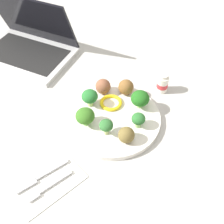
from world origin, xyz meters
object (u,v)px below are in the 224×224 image
object	(u,v)px
broccoli_floret_mid_right	(140,99)
meatball_far_rim	(126,87)
broccoli_floret_mid_left	(90,97)
knife	(39,176)
meatball_mid_left	(126,135)
broccoli_floret_front_right	(85,116)
broccoli_floret_near_rim	(106,126)
fork	(47,187)
plate	(112,118)
pepper_ring_front_right	(111,103)
broccoli_floret_front_left	(138,119)
meatball_mid_right	(103,86)
laptop	(28,45)
yogurt_bottle	(162,84)
napkin	(46,181)

from	to	relation	value
broccoli_floret_mid_right	meatball_far_rim	distance (m)	0.07
broccoli_floret_mid_left	knife	size ratio (longest dim) A/B	0.38
meatball_mid_left	meatball_far_rim	size ratio (longest dim) A/B	0.94
broccoli_floret_front_right	meatball_far_rim	size ratio (longest dim) A/B	1.17
knife	broccoli_floret_front_right	bearing A→B (deg)	-169.24
broccoli_floret_near_rim	knife	world-z (taller)	broccoli_floret_near_rim
broccoli_floret_front_right	broccoli_floret_near_rim	bearing A→B (deg)	105.06
fork	plate	bearing A→B (deg)	-171.60
broccoli_floret_mid_right	pepper_ring_front_right	world-z (taller)	broccoli_floret_mid_right
broccoli_floret_front_left	broccoli_floret_near_rim	distance (m)	0.09
broccoli_floret_mid_right	meatball_mid_right	xyz separation A→B (m)	(0.03, -0.12, -0.01)
broccoli_floret_mid_left	meatball_mid_right	distance (m)	0.07
broccoli_floret_front_right	broccoli_floret_mid_right	size ratio (longest dim) A/B	0.99
meatball_mid_right	meatball_mid_left	world-z (taller)	meatball_mid_right
laptop	broccoli_floret_front_left	bearing A→B (deg)	90.53
meatball_far_rim	fork	xyz separation A→B (m)	(0.36, 0.08, -0.03)
broccoli_floret_mid_left	meatball_mid_left	distance (m)	0.17
meatball_mid_right	broccoli_floret_mid_right	bearing A→B (deg)	104.57
laptop	broccoli_floret_near_rim	bearing A→B (deg)	80.95
broccoli_floret_front_right	plate	bearing A→B (deg)	154.94
pepper_ring_front_right	yogurt_bottle	xyz separation A→B (m)	(-0.17, 0.06, 0.01)
broccoli_floret_front_left	meatball_mid_right	xyz separation A→B (m)	(-0.03, -0.17, -0.00)
broccoli_floret_mid_left	meatball_mid_right	bearing A→B (deg)	-169.49
broccoli_floret_front_left	broccoli_floret_near_rim	bearing A→B (deg)	-28.89
broccoli_floret_near_rim	meatball_mid_left	size ratio (longest dim) A/B	1.09
plate	fork	bearing A→B (deg)	8.40
meatball_mid_left	yogurt_bottle	size ratio (longest dim) A/B	0.68
broccoli_floret_near_rim	yogurt_bottle	bearing A→B (deg)	-178.72
broccoli_floret_front_left	napkin	size ratio (longest dim) A/B	0.27
broccoli_floret_front_right	broccoli_floret_mid_right	bearing A→B (deg)	158.06
meatball_mid_left	meatball_far_rim	xyz separation A→B (m)	(-0.13, -0.12, 0.00)
broccoli_floret_front_right	yogurt_bottle	world-z (taller)	broccoli_floret_front_right
broccoli_floret_front_right	meatball_far_rim	distance (m)	0.17
meatball_far_rim	napkin	bearing A→B (deg)	9.73
broccoli_floret_near_rim	broccoli_floret_mid_left	distance (m)	0.12
plate	broccoli_floret_mid_right	size ratio (longest dim) A/B	5.00
napkin	broccoli_floret_front_left	bearing A→B (deg)	169.25
meatball_far_rim	plate	bearing A→B (deg)	21.12
knife	yogurt_bottle	bearing A→B (deg)	177.20
plate	broccoli_floret_mid_left	distance (m)	0.09
plate	broccoli_floret_near_rim	xyz separation A→B (m)	(0.05, 0.03, 0.04)
plate	napkin	bearing A→B (deg)	4.93
broccoli_floret_near_rim	meatball_mid_left	xyz separation A→B (m)	(-0.02, 0.05, -0.01)
broccoli_floret_front_right	meatball_mid_right	bearing A→B (deg)	-155.02
broccoli_floret_mid_right	laptop	world-z (taller)	laptop
broccoli_floret_front_right	pepper_ring_front_right	distance (m)	0.11
broccoli_floret_front_right	fork	world-z (taller)	broccoli_floret_front_right
meatball_far_rim	knife	distance (m)	0.36
broccoli_floret_mid_right	knife	xyz separation A→B (m)	(0.35, -0.03, -0.04)
broccoli_floret_front_left	napkin	world-z (taller)	broccoli_floret_front_left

